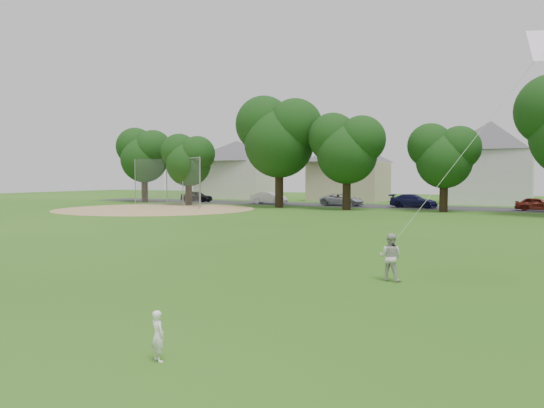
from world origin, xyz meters
The scene contains 10 objects.
ground centered at (0.00, 0.00, 0.00)m, with size 160.00×160.00×0.00m, color #245212.
street centered at (0.00, 42.00, 0.01)m, with size 90.00×7.00×0.01m, color #2D2D30.
dirt_infield centered at (-26.00, 28.00, 0.01)m, with size 18.00×18.00×0.02m, color #9E7F51.
toddler centered at (0.15, -3.11, 0.42)m, with size 0.30×0.20×0.84m, color white.
older_boy centered at (1.72, 5.18, 0.68)m, with size 0.66×0.52×1.37m, color beige.
kite centered at (3.64, 5.24, 3.62)m, with size 2.53×0.93×6.52m.
baseball_backstop centered at (-27.08, 32.74, 2.40)m, with size 10.45×4.51×4.79m.
tree_row centered at (5.25, 35.62, 6.52)m, with size 80.71×8.94×11.03m.
parked_cars centered at (2.58, 41.00, 0.63)m, with size 71.77×2.16×1.29m.
house_row centered at (1.14, 52.00, 4.94)m, with size 77.59×14.14×10.53m.
Camera 1 is at (5.69, -9.72, 2.99)m, focal length 35.00 mm.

